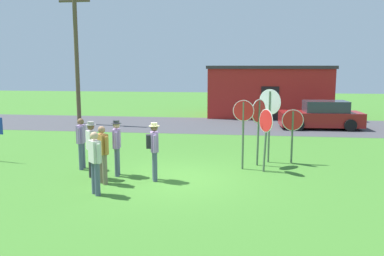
{
  "coord_description": "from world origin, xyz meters",
  "views": [
    {
      "loc": [
        2.12,
        -11.7,
        3.4
      ],
      "look_at": [
        0.31,
        1.78,
        1.3
      ],
      "focal_mm": 38.08,
      "sensor_mm": 36.0,
      "label": 1
    }
  ],
  "objects_px": {
    "person_near_signs": "(95,160)",
    "person_in_teal": "(91,146)",
    "parked_car_on_street": "(322,116)",
    "person_in_dark_shirt": "(102,151)",
    "stop_sign_low_front": "(259,120)",
    "stop_sign_rear_left": "(243,123)",
    "person_in_blue": "(154,147)",
    "person_with_sunhat": "(81,141)",
    "stop_sign_center_cluster": "(270,112)",
    "person_holding_notes": "(117,144)",
    "stop_sign_rear_right": "(266,129)",
    "utility_pole": "(77,55)",
    "stop_sign_far_back": "(293,127)"
  },
  "relations": [
    {
      "from": "utility_pole",
      "to": "person_in_blue",
      "type": "xyz_separation_m",
      "value": [
        7.04,
        -11.08,
        -2.96
      ]
    },
    {
      "from": "stop_sign_low_front",
      "to": "person_near_signs",
      "type": "xyz_separation_m",
      "value": [
        -4.33,
        -3.81,
        -0.62
      ]
    },
    {
      "from": "parked_car_on_street",
      "to": "stop_sign_rear_left",
      "type": "relative_size",
      "value": 1.91
    },
    {
      "from": "parked_car_on_street",
      "to": "person_in_dark_shirt",
      "type": "height_order",
      "value": "person_in_dark_shirt"
    },
    {
      "from": "stop_sign_low_front",
      "to": "person_with_sunhat",
      "type": "height_order",
      "value": "stop_sign_low_front"
    },
    {
      "from": "stop_sign_rear_right",
      "to": "person_in_dark_shirt",
      "type": "height_order",
      "value": "stop_sign_rear_right"
    },
    {
      "from": "stop_sign_rear_right",
      "to": "person_near_signs",
      "type": "height_order",
      "value": "stop_sign_rear_right"
    },
    {
      "from": "stop_sign_low_front",
      "to": "person_in_teal",
      "type": "relative_size",
      "value": 1.31
    },
    {
      "from": "person_near_signs",
      "to": "person_in_teal",
      "type": "relative_size",
      "value": 0.97
    },
    {
      "from": "stop_sign_rear_right",
      "to": "stop_sign_rear_left",
      "type": "xyz_separation_m",
      "value": [
        -0.72,
        0.24,
        0.17
      ]
    },
    {
      "from": "utility_pole",
      "to": "stop_sign_far_back",
      "type": "distance_m",
      "value": 14.31
    },
    {
      "from": "stop_sign_rear_left",
      "to": "person_holding_notes",
      "type": "bearing_deg",
      "value": -160.85
    },
    {
      "from": "person_holding_notes",
      "to": "stop_sign_rear_left",
      "type": "bearing_deg",
      "value": 19.15
    },
    {
      "from": "stop_sign_center_cluster",
      "to": "person_near_signs",
      "type": "relative_size",
      "value": 1.53
    },
    {
      "from": "stop_sign_center_cluster",
      "to": "person_in_blue",
      "type": "distance_m",
      "value": 4.55
    },
    {
      "from": "person_holding_notes",
      "to": "person_in_dark_shirt",
      "type": "distance_m",
      "value": 0.92
    },
    {
      "from": "person_in_teal",
      "to": "stop_sign_far_back",
      "type": "bearing_deg",
      "value": 24.1
    },
    {
      "from": "stop_sign_rear_right",
      "to": "stop_sign_rear_left",
      "type": "bearing_deg",
      "value": 161.72
    },
    {
      "from": "stop_sign_rear_right",
      "to": "person_holding_notes",
      "type": "xyz_separation_m",
      "value": [
        -4.56,
        -1.1,
        -0.4
      ]
    },
    {
      "from": "parked_car_on_street",
      "to": "stop_sign_center_cluster",
      "type": "xyz_separation_m",
      "value": [
        -3.24,
        -8.29,
        1.11
      ]
    },
    {
      "from": "utility_pole",
      "to": "stop_sign_low_front",
      "type": "distance_m",
      "value": 13.64
    },
    {
      "from": "stop_sign_far_back",
      "to": "person_in_dark_shirt",
      "type": "distance_m",
      "value": 6.57
    },
    {
      "from": "stop_sign_far_back",
      "to": "person_in_dark_shirt",
      "type": "xyz_separation_m",
      "value": [
        -5.68,
        -3.29,
        -0.33
      ]
    },
    {
      "from": "stop_sign_low_front",
      "to": "person_in_dark_shirt",
      "type": "relative_size",
      "value": 1.35
    },
    {
      "from": "person_holding_notes",
      "to": "utility_pole",
      "type": "bearing_deg",
      "value": 118.4
    },
    {
      "from": "person_holding_notes",
      "to": "person_in_teal",
      "type": "distance_m",
      "value": 0.77
    },
    {
      "from": "person_in_teal",
      "to": "stop_sign_rear_right",
      "type": "bearing_deg",
      "value": 15.93
    },
    {
      "from": "parked_car_on_street",
      "to": "person_holding_notes",
      "type": "relative_size",
      "value": 2.52
    },
    {
      "from": "person_holding_notes",
      "to": "person_near_signs",
      "type": "relative_size",
      "value": 1.03
    },
    {
      "from": "stop_sign_far_back",
      "to": "person_with_sunhat",
      "type": "bearing_deg",
      "value": -165.92
    },
    {
      "from": "stop_sign_rear_left",
      "to": "person_holding_notes",
      "type": "height_order",
      "value": "stop_sign_rear_left"
    },
    {
      "from": "utility_pole",
      "to": "stop_sign_low_front",
      "type": "height_order",
      "value": "utility_pole"
    },
    {
      "from": "stop_sign_rear_left",
      "to": "person_near_signs",
      "type": "xyz_separation_m",
      "value": [
        -3.82,
        -3.24,
        -0.6
      ]
    },
    {
      "from": "person_in_blue",
      "to": "stop_sign_far_back",
      "type": "bearing_deg",
      "value": 32.77
    },
    {
      "from": "stop_sign_rear_right",
      "to": "stop_sign_center_cluster",
      "type": "xyz_separation_m",
      "value": [
        0.18,
        1.32,
        0.42
      ]
    },
    {
      "from": "stop_sign_rear_left",
      "to": "person_in_blue",
      "type": "distance_m",
      "value": 3.16
    },
    {
      "from": "stop_sign_center_cluster",
      "to": "person_in_blue",
      "type": "bearing_deg",
      "value": -141.27
    },
    {
      "from": "utility_pole",
      "to": "person_holding_notes",
      "type": "bearing_deg",
      "value": -61.6
    },
    {
      "from": "utility_pole",
      "to": "stop_sign_low_front",
      "type": "xyz_separation_m",
      "value": [
        10.14,
        -8.79,
        -2.4
      ]
    },
    {
      "from": "utility_pole",
      "to": "person_holding_notes",
      "type": "height_order",
      "value": "utility_pole"
    },
    {
      "from": "utility_pole",
      "to": "person_in_dark_shirt",
      "type": "height_order",
      "value": "utility_pole"
    },
    {
      "from": "stop_sign_low_front",
      "to": "person_in_dark_shirt",
      "type": "distance_m",
      "value": 5.34
    },
    {
      "from": "person_holding_notes",
      "to": "person_in_teal",
      "type": "bearing_deg",
      "value": -149.38
    },
    {
      "from": "person_in_dark_shirt",
      "to": "person_in_teal",
      "type": "relative_size",
      "value": 0.97
    },
    {
      "from": "person_with_sunhat",
      "to": "person_holding_notes",
      "type": "xyz_separation_m",
      "value": [
        1.41,
        -0.64,
        0.03
      ]
    },
    {
      "from": "parked_car_on_street",
      "to": "person_with_sunhat",
      "type": "relative_size",
      "value": 2.6
    },
    {
      "from": "stop_sign_center_cluster",
      "to": "person_in_blue",
      "type": "height_order",
      "value": "stop_sign_center_cluster"
    },
    {
      "from": "parked_car_on_street",
      "to": "stop_sign_rear_left",
      "type": "height_order",
      "value": "stop_sign_rear_left"
    },
    {
      "from": "stop_sign_rear_left",
      "to": "person_in_blue",
      "type": "relative_size",
      "value": 1.32
    },
    {
      "from": "person_in_dark_shirt",
      "to": "person_in_teal",
      "type": "distance_m",
      "value": 0.73
    }
  ]
}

